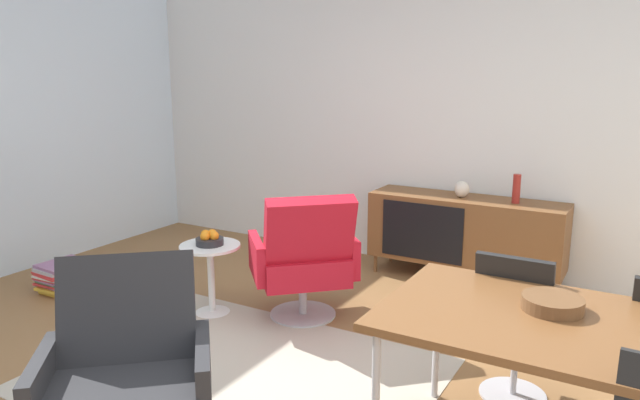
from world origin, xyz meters
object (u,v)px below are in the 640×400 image
vase_cobalt (516,189)px  magazine_stack (64,276)px  armchair_black_shell (127,371)px  sideboard (465,231)px  lounge_chair_red (305,257)px  dining_table (577,334)px  vase_sculptural_dark (462,189)px  wooden_bowl_on_table (552,303)px  side_table_round (211,271)px  dining_chair_back_left (516,320)px  fruit_bowl (210,239)px

vase_cobalt → magazine_stack: vase_cobalt is taller
armchair_black_shell → sideboard: bearing=79.7°
lounge_chair_red → magazine_stack: lounge_chair_red is taller
vase_cobalt → dining_table: (0.74, -2.28, -0.14)m
vase_sculptural_dark → wooden_bowl_on_table: (1.06, -2.17, -0.02)m
armchair_black_shell → magazine_stack: (-2.17, 1.27, -0.35)m
vase_cobalt → magazine_stack: (-3.13, -1.85, -0.72)m
sideboard → side_table_round: (-1.40, -1.60, -0.12)m
vase_sculptural_dark → lounge_chair_red: size_ratio=0.14×
lounge_chair_red → magazine_stack: 2.08m
sideboard → lounge_chair_red: size_ratio=1.69×
side_table_round → dining_chair_back_left: bearing=-3.1°
lounge_chair_red → vase_cobalt: bearing=50.0°
armchair_black_shell → fruit_bowl: armchair_black_shell is taller
dining_table → wooden_bowl_on_table: 0.17m
side_table_round → magazine_stack: size_ratio=1.28×
dining_table → lounge_chair_red: lounge_chair_red is taller
vase_cobalt → dining_table: size_ratio=0.14×
sideboard → magazine_stack: bearing=-145.9°
dining_chair_back_left → fruit_bowl: dining_chair_back_left is taller
vase_sculptural_dark → armchair_black_shell: 3.19m
wooden_bowl_on_table → side_table_round: wooden_bowl_on_table is taller
dining_chair_back_left → dining_table: bearing=-57.9°
sideboard → vase_sculptural_dark: size_ratio=11.80×
dining_table → fruit_bowl: (-2.53, 0.68, -0.13)m
dining_chair_back_left → magazine_stack: bearing=-177.8°
vase_cobalt → magazine_stack: size_ratio=0.57×
fruit_bowl → magazine_stack: (-1.34, -0.25, -0.45)m
lounge_chair_red → wooden_bowl_on_table: bearing=-24.9°
dining_chair_back_left → side_table_round: (-2.18, 0.12, -0.15)m
vase_sculptural_dark → fruit_bowl: size_ratio=0.68×
magazine_stack → vase_sculptural_dark: bearing=34.5°
lounge_chair_red → fruit_bowl: (-0.65, -0.24, 0.10)m
wooden_bowl_on_table → side_table_round: bearing=166.6°
sideboard → dining_table: (1.14, -2.28, 0.26)m
lounge_chair_red → fruit_bowl: 0.70m
sideboard → magazine_stack: size_ratio=3.95×
side_table_round → sideboard: bearing=48.9°
sideboard → vase_cobalt: (0.39, 0.00, 0.40)m
sideboard → vase_sculptural_dark: vase_sculptural_dark is taller
wooden_bowl_on_table → lounge_chair_red: lounge_chair_red is taller
magazine_stack → side_table_round: bearing=10.6°
sideboard → lounge_chair_red: lounge_chair_red is taller
vase_cobalt → lounge_chair_red: vase_cobalt is taller
dining_chair_back_left → armchair_black_shell: armchair_black_shell is taller
sideboard → dining_table: 2.56m
lounge_chair_red → magazine_stack: size_ratio=2.33×
vase_cobalt → dining_chair_back_left: vase_cobalt is taller
wooden_bowl_on_table → side_table_round: size_ratio=0.50×
dining_table → sideboard: bearing=116.5°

